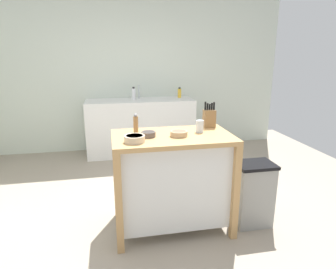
{
  "coord_description": "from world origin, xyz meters",
  "views": [
    {
      "loc": [
        -0.31,
        -2.52,
        1.63
      ],
      "look_at": [
        0.23,
        0.15,
        0.87
      ],
      "focal_mm": 31.62,
      "sensor_mm": 36.0,
      "label": 1
    }
  ],
  "objects_px": {
    "bowl_stoneware_deep": "(148,134)",
    "bottle_dish_soap": "(179,93)",
    "knife_block": "(209,118)",
    "bowl_ceramic_wide": "(179,133)",
    "trash_bin": "(253,194)",
    "sink_faucet": "(139,92)",
    "kitchen_island": "(172,177)",
    "pepper_grinder": "(136,124)",
    "bowl_ceramic_small": "(135,139)",
    "drinking_cup": "(200,126)",
    "bottle_spray_cleaner": "(134,94)"
  },
  "relations": [
    {
      "from": "bowl_ceramic_small",
      "to": "bottle_spray_cleaner",
      "type": "xyz_separation_m",
      "value": [
        0.21,
        2.47,
        0.04
      ]
    },
    {
      "from": "knife_block",
      "to": "bowl_ceramic_wide",
      "type": "height_order",
      "value": "knife_block"
    },
    {
      "from": "kitchen_island",
      "to": "bowl_ceramic_wide",
      "type": "distance_m",
      "value": 0.44
    },
    {
      "from": "trash_bin",
      "to": "bottle_spray_cleaner",
      "type": "xyz_separation_m",
      "value": [
        -0.92,
        2.42,
        0.67
      ]
    },
    {
      "from": "kitchen_island",
      "to": "bottle_spray_cleaner",
      "type": "distance_m",
      "value": 2.37
    },
    {
      "from": "bowl_stoneware_deep",
      "to": "trash_bin",
      "type": "relative_size",
      "value": 0.2
    },
    {
      "from": "drinking_cup",
      "to": "bowl_ceramic_small",
      "type": "bearing_deg",
      "value": -162.54
    },
    {
      "from": "bowl_ceramic_wide",
      "to": "bottle_spray_cleaner",
      "type": "bearing_deg",
      "value": 94.57
    },
    {
      "from": "knife_block",
      "to": "trash_bin",
      "type": "xyz_separation_m",
      "value": [
        0.36,
        -0.31,
        -0.7
      ]
    },
    {
      "from": "bowl_stoneware_deep",
      "to": "trash_bin",
      "type": "bearing_deg",
      "value": -4.66
    },
    {
      "from": "pepper_grinder",
      "to": "bottle_dish_soap",
      "type": "xyz_separation_m",
      "value": [
        0.95,
        2.24,
        -0.03
      ]
    },
    {
      "from": "bowl_ceramic_small",
      "to": "bowl_stoneware_deep",
      "type": "distance_m",
      "value": 0.19
    },
    {
      "from": "pepper_grinder",
      "to": "bottle_dish_soap",
      "type": "bearing_deg",
      "value": 67.15
    },
    {
      "from": "drinking_cup",
      "to": "trash_bin",
      "type": "relative_size",
      "value": 0.18
    },
    {
      "from": "kitchen_island",
      "to": "bottle_spray_cleaner",
      "type": "relative_size",
      "value": 5.3
    },
    {
      "from": "trash_bin",
      "to": "sink_faucet",
      "type": "xyz_separation_m",
      "value": [
        -0.82,
        2.51,
        0.69
      ]
    },
    {
      "from": "kitchen_island",
      "to": "pepper_grinder",
      "type": "distance_m",
      "value": 0.6
    },
    {
      "from": "bowl_ceramic_wide",
      "to": "sink_faucet",
      "type": "xyz_separation_m",
      "value": [
        -0.1,
        2.46,
        0.06
      ]
    },
    {
      "from": "bowl_ceramic_small",
      "to": "bottle_dish_soap",
      "type": "bearing_deg",
      "value": 68.74
    },
    {
      "from": "bowl_ceramic_wide",
      "to": "bowl_stoneware_deep",
      "type": "height_order",
      "value": "same"
    },
    {
      "from": "bottle_dish_soap",
      "to": "bottle_spray_cleaner",
      "type": "bearing_deg",
      "value": -176.08
    },
    {
      "from": "bowl_stoneware_deep",
      "to": "bottle_dish_soap",
      "type": "xyz_separation_m",
      "value": [
        0.85,
        2.39,
        0.03
      ]
    },
    {
      "from": "bowl_ceramic_small",
      "to": "bottle_dish_soap",
      "type": "distance_m",
      "value": 2.71
    },
    {
      "from": "kitchen_island",
      "to": "bowl_ceramic_small",
      "type": "bearing_deg",
      "value": -156.53
    },
    {
      "from": "bowl_ceramic_wide",
      "to": "trash_bin",
      "type": "xyz_separation_m",
      "value": [
        0.73,
        -0.05,
        -0.63
      ]
    },
    {
      "from": "pepper_grinder",
      "to": "bowl_stoneware_deep",
      "type": "bearing_deg",
      "value": -57.41
    },
    {
      "from": "bowl_stoneware_deep",
      "to": "drinking_cup",
      "type": "bearing_deg",
      "value": 6.79
    },
    {
      "from": "bowl_ceramic_wide",
      "to": "pepper_grinder",
      "type": "height_order",
      "value": "pepper_grinder"
    },
    {
      "from": "kitchen_island",
      "to": "bowl_ceramic_wide",
      "type": "xyz_separation_m",
      "value": [
        0.05,
        -0.05,
        0.43
      ]
    },
    {
      "from": "bowl_stoneware_deep",
      "to": "pepper_grinder",
      "type": "bearing_deg",
      "value": 122.59
    },
    {
      "from": "kitchen_island",
      "to": "bowl_ceramic_small",
      "type": "xyz_separation_m",
      "value": [
        -0.35,
        -0.15,
        0.44
      ]
    },
    {
      "from": "bowl_ceramic_wide",
      "to": "drinking_cup",
      "type": "bearing_deg",
      "value": 22.51
    },
    {
      "from": "knife_block",
      "to": "bowl_ceramic_wide",
      "type": "distance_m",
      "value": 0.46
    },
    {
      "from": "bowl_stoneware_deep",
      "to": "knife_block",
      "type": "bearing_deg",
      "value": 20.12
    },
    {
      "from": "bowl_stoneware_deep",
      "to": "bottle_spray_cleaner",
      "type": "xyz_separation_m",
      "value": [
        0.08,
        2.34,
        0.04
      ]
    },
    {
      "from": "bottle_dish_soap",
      "to": "sink_faucet",
      "type": "bearing_deg",
      "value": 176.81
    },
    {
      "from": "knife_block",
      "to": "drinking_cup",
      "type": "xyz_separation_m",
      "value": [
        -0.15,
        -0.17,
        -0.04
      ]
    },
    {
      "from": "bowl_stoneware_deep",
      "to": "trash_bin",
      "type": "distance_m",
      "value": 1.18
    },
    {
      "from": "bowl_ceramic_small",
      "to": "knife_block",
      "type": "bearing_deg",
      "value": 25.69
    },
    {
      "from": "bowl_ceramic_small",
      "to": "bowl_stoneware_deep",
      "type": "relative_size",
      "value": 1.35
    },
    {
      "from": "kitchen_island",
      "to": "drinking_cup",
      "type": "relative_size",
      "value": 9.55
    },
    {
      "from": "knife_block",
      "to": "bowl_ceramic_wide",
      "type": "relative_size",
      "value": 1.67
    },
    {
      "from": "trash_bin",
      "to": "knife_block",
      "type": "bearing_deg",
      "value": 139.09
    },
    {
      "from": "sink_faucet",
      "to": "pepper_grinder",
      "type": "bearing_deg",
      "value": -96.56
    },
    {
      "from": "kitchen_island",
      "to": "drinking_cup",
      "type": "xyz_separation_m",
      "value": [
        0.27,
        0.04,
        0.46
      ]
    },
    {
      "from": "kitchen_island",
      "to": "sink_faucet",
      "type": "xyz_separation_m",
      "value": [
        -0.05,
        2.41,
        0.49
      ]
    },
    {
      "from": "drinking_cup",
      "to": "bottle_spray_cleaner",
      "type": "xyz_separation_m",
      "value": [
        -0.41,
        2.28,
        0.01
      ]
    },
    {
      "from": "bowl_ceramic_small",
      "to": "bottle_dish_soap",
      "type": "height_order",
      "value": "bottle_dish_soap"
    },
    {
      "from": "pepper_grinder",
      "to": "knife_block",
      "type": "bearing_deg",
      "value": 6.55
    },
    {
      "from": "trash_bin",
      "to": "sink_faucet",
      "type": "bearing_deg",
      "value": 108.16
    }
  ]
}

